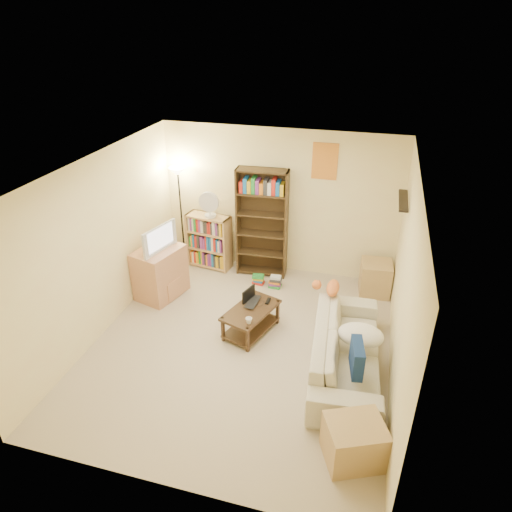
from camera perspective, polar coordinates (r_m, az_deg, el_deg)
name	(u,v)px	position (r m, az deg, el deg)	size (l,w,h in m)	color
room	(239,240)	(5.60, -2.09, 2.03)	(4.50, 4.54, 2.52)	#C0AA90
sofa	(346,350)	(6.01, 11.21, -11.46)	(0.99, 2.19, 0.62)	beige
navy_pillow	(357,358)	(5.47, 12.49, -12.32)	(0.41, 0.12, 0.37)	navy
cream_blanket	(361,335)	(5.92, 12.93, -9.61)	(0.58, 0.41, 0.25)	white
tabby_cat	(330,287)	(6.44, 9.23, -3.88)	(0.49, 0.20, 0.17)	orange
coffee_table	(251,317)	(6.55, -0.63, -7.69)	(0.74, 0.99, 0.39)	#3E2717
laptop	(256,303)	(6.57, 0.00, -5.87)	(0.25, 0.38, 0.03)	black
laptop_screen	(249,294)	(6.58, -0.92, -4.78)	(0.01, 0.29, 0.20)	white
mug	(249,321)	(6.18, -0.91, -8.08)	(0.12, 0.12, 0.08)	white
tv_remote	(268,301)	(6.62, 1.52, -5.64)	(0.05, 0.16, 0.02)	black
tv_stand	(160,272)	(7.45, -11.88, -2.03)	(0.55, 0.77, 0.82)	tan
television	(156,238)	(7.16, -12.36, 2.25)	(0.28, 0.72, 0.42)	black
tall_bookshelf	(262,221)	(7.64, 0.75, 4.39)	(0.86, 0.33, 1.89)	#412E19
short_bookshelf	(209,241)	(8.12, -5.87, 1.83)	(0.81, 0.42, 0.99)	tan
desk_fan	(209,204)	(7.77, -5.87, 6.44)	(0.35, 0.20, 0.46)	silver
floor_lamp	(179,188)	(8.02, -9.60, 8.40)	(0.30, 0.30, 1.78)	black
side_table	(375,278)	(7.66, 14.69, -2.67)	(0.48, 0.48, 0.55)	tan
end_cabinet	(354,442)	(5.11, 12.17, -21.75)	(0.58, 0.48, 0.48)	tan
book_stacks	(268,281)	(7.69, 1.46, -3.09)	(0.50, 0.18, 0.20)	red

